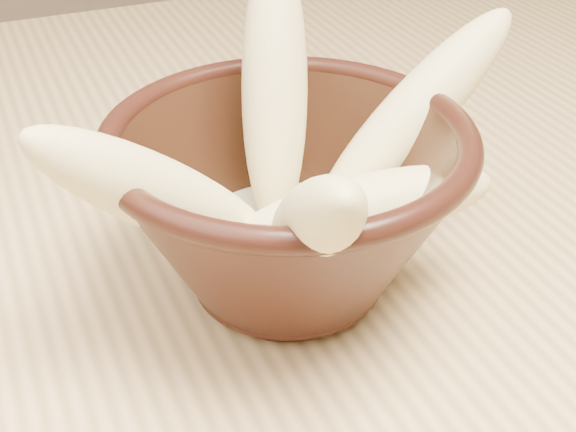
{
  "coord_description": "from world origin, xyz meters",
  "views": [
    {
      "loc": [
        -0.15,
        -0.48,
        1.05
      ],
      "look_at": [
        -0.0,
        -0.14,
        0.8
      ],
      "focal_mm": 50.0,
      "sensor_mm": 36.0,
      "label": 1
    }
  ],
  "objects": [
    {
      "name": "table",
      "position": [
        0.0,
        0.0,
        0.67
      ],
      "size": [
        1.2,
        0.8,
        0.75
      ],
      "color": "#DEB77A",
      "rests_on": "ground"
    },
    {
      "name": "bowl",
      "position": [
        -0.0,
        -0.14,
        0.81
      ],
      "size": [
        0.2,
        0.2,
        0.11
      ],
      "rotation": [
        0.0,
        0.0,
        0.3
      ],
      "color": "black",
      "rests_on": "table"
    },
    {
      "name": "milk_puddle",
      "position": [
        -0.0,
        -0.14,
        0.79
      ],
      "size": [
        0.11,
        0.11,
        0.02
      ],
      "primitive_type": "cylinder",
      "color": "beige",
      "rests_on": "bowl"
    },
    {
      "name": "banana_upright",
      "position": [
        0.0,
        -0.1,
        0.86
      ],
      "size": [
        0.07,
        0.11,
        0.16
      ],
      "primitive_type": "ellipsoid",
      "rotation": [
        0.45,
        0.0,
        2.73
      ],
      "color": "#DFD384",
      "rests_on": "bowl"
    },
    {
      "name": "banana_left",
      "position": [
        -0.08,
        -0.15,
        0.84
      ],
      "size": [
        0.15,
        0.06,
        0.13
      ],
      "primitive_type": "ellipsoid",
      "rotation": [
        0.88,
        0.0,
        -1.41
      ],
      "color": "#DFD384",
      "rests_on": "bowl"
    },
    {
      "name": "banana_right",
      "position": [
        0.08,
        -0.12,
        0.84
      ],
      "size": [
        0.16,
        0.06,
        0.13
      ],
      "primitive_type": "ellipsoid",
      "rotation": [
        0.91,
        0.0,
        1.72
      ],
      "color": "#DFD384",
      "rests_on": "bowl"
    },
    {
      "name": "banana_across",
      "position": [
        0.03,
        -0.17,
        0.82
      ],
      "size": [
        0.15,
        0.06,
        0.05
      ],
      "primitive_type": "ellipsoid",
      "rotation": [
        1.5,
        0.0,
        1.44
      ],
      "color": "#DFD384",
      "rests_on": "bowl"
    },
    {
      "name": "banana_front",
      "position": [
        -0.02,
        -0.2,
        0.84
      ],
      "size": [
        0.07,
        0.15,
        0.13
      ],
      "primitive_type": "ellipsoid",
      "rotation": [
        0.87,
        0.0,
        -0.24
      ],
      "color": "#DFD384",
      "rests_on": "bowl"
    }
  ]
}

